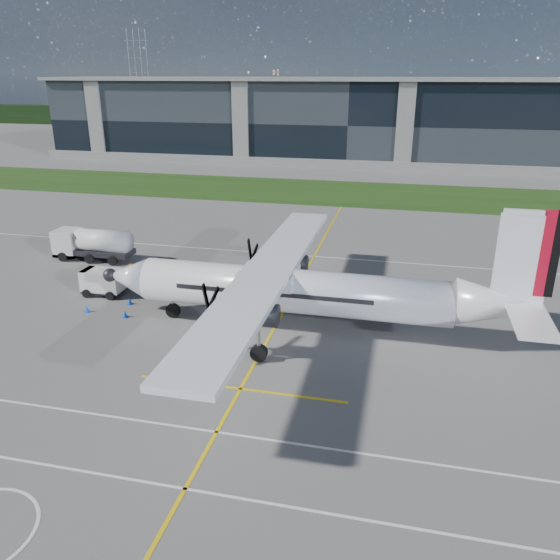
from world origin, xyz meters
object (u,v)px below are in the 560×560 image
at_px(turboprop_aircraft, 309,268).
at_px(safety_cone_nose_stbd, 130,301).
at_px(fuel_tanker_truck, 88,244).
at_px(safety_cone_fwd, 87,309).
at_px(ground_crew_person, 132,272).
at_px(safety_cone_stbdwing, 308,258).
at_px(baggage_tug, 103,282).
at_px(pylon_west, 139,77).
at_px(safety_cone_nose_port, 125,314).

xyz_separation_m(turboprop_aircraft, safety_cone_nose_stbd, (-14.02, 1.45, -4.34)).
bearing_deg(fuel_tanker_truck, safety_cone_fwd, -59.63).
bearing_deg(ground_crew_person, safety_cone_nose_stbd, -169.94).
bearing_deg(safety_cone_stbdwing, fuel_tanker_truck, -168.08).
height_order(ground_crew_person, safety_cone_fwd, ground_crew_person).
xyz_separation_m(safety_cone_nose_stbd, safety_cone_stbdwing, (11.30, 13.17, 0.00)).
relative_size(baggage_tug, safety_cone_nose_stbd, 6.74).
height_order(turboprop_aircraft, baggage_tug, turboprop_aircraft).
xyz_separation_m(pylon_west, baggage_tug, (68.45, -145.17, -13.99)).
relative_size(safety_cone_nose_stbd, safety_cone_stbdwing, 1.00).
height_order(pylon_west, ground_crew_person, pylon_west).
xyz_separation_m(ground_crew_person, safety_cone_nose_port, (2.57, -6.23, -0.77)).
bearing_deg(safety_cone_stbdwing, safety_cone_fwd, -132.00).
bearing_deg(safety_cone_stbdwing, turboprop_aircraft, -79.47).
distance_m(turboprop_aircraft, safety_cone_nose_port, 13.93).
bearing_deg(pylon_west, safety_cone_stbdwing, -58.22).
bearing_deg(pylon_west, safety_cone_fwd, -65.10).
bearing_deg(turboprop_aircraft, ground_crew_person, 160.97).
relative_size(safety_cone_nose_stbd, safety_cone_nose_port, 1.00).
height_order(fuel_tanker_truck, ground_crew_person, fuel_tanker_truck).
xyz_separation_m(baggage_tug, safety_cone_nose_port, (3.69, -3.59, -0.76)).
height_order(turboprop_aircraft, safety_cone_fwd, turboprop_aircraft).
height_order(ground_crew_person, safety_cone_stbdwing, ground_crew_person).
bearing_deg(pylon_west, fuel_tanker_truck, -65.56).
bearing_deg(safety_cone_nose_port, turboprop_aircraft, 3.40).
bearing_deg(baggage_tug, safety_cone_fwd, -81.36).
distance_m(baggage_tug, safety_cone_nose_stbd, 3.28).
relative_size(turboprop_aircraft, safety_cone_fwd, 61.18).
height_order(pylon_west, turboprop_aircraft, pylon_west).
distance_m(safety_cone_nose_stbd, safety_cone_stbdwing, 17.35).
xyz_separation_m(ground_crew_person, safety_cone_fwd, (-0.61, -6.01, -0.77)).
bearing_deg(safety_cone_nose_stbd, safety_cone_nose_port, -70.11).
height_order(safety_cone_nose_stbd, safety_cone_fwd, same).
height_order(baggage_tug, safety_cone_stbdwing, baggage_tug).
bearing_deg(safety_cone_fwd, baggage_tug, 98.64).
distance_m(turboprop_aircraft, fuel_tanker_truck, 25.25).
bearing_deg(pylon_west, turboprop_aircraft, -60.02).
relative_size(pylon_west, fuel_tanker_truck, 3.83).
distance_m(pylon_west, baggage_tug, 161.11).
relative_size(turboprop_aircraft, fuel_tanker_truck, 3.91).
bearing_deg(ground_crew_person, safety_cone_nose_port, -171.33).
bearing_deg(safety_cone_nose_port, baggage_tug, 135.82).
xyz_separation_m(fuel_tanker_truck, safety_cone_nose_port, (9.59, -11.16, -1.22)).
distance_m(ground_crew_person, safety_cone_nose_stbd, 4.43).
relative_size(fuel_tanker_truck, safety_cone_stbdwing, 15.66).
relative_size(turboprop_aircraft, safety_cone_nose_port, 61.18).
relative_size(baggage_tug, ground_crew_person, 1.66).
bearing_deg(pylon_west, baggage_tug, -64.76).
relative_size(ground_crew_person, safety_cone_fwd, 4.07).
bearing_deg(safety_cone_nose_stbd, baggage_tug, 154.86).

